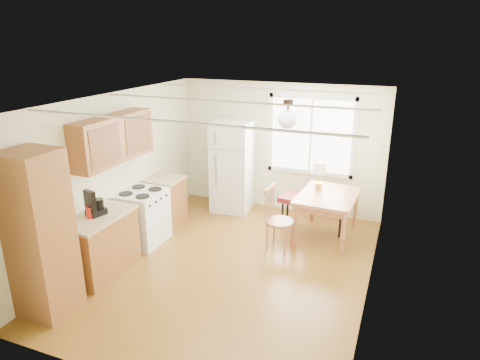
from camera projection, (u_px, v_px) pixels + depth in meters
The scene contains 11 objects.
room_shell at pixel (230, 188), 6.10m from camera, with size 4.60×5.60×2.62m.
kitchen_run at pixel (106, 214), 6.27m from camera, with size 0.65×3.40×2.20m.
window_unit at pixel (311, 135), 7.97m from camera, with size 1.64×0.05×1.51m.
pendant_light at pixel (288, 118), 5.89m from camera, with size 0.26×0.26×0.40m.
refrigerator at pixel (233, 166), 8.37m from camera, with size 0.78×0.79×1.78m.
bench at pixel (313, 203), 7.58m from camera, with size 1.28×0.64×0.56m.
dining_table at pixel (328, 200), 7.24m from camera, with size 0.99×1.29×0.78m.
chair at pixel (274, 214), 6.90m from camera, with size 0.46×0.45×1.03m.
table_lamp at pixel (320, 170), 7.36m from camera, with size 0.28×0.28×0.48m.
coffee_maker at pixel (95, 206), 6.02m from camera, with size 0.26×0.30×0.40m.
kettle at pixel (91, 211), 5.97m from camera, with size 0.11×0.11×0.22m.
Camera 1 is at (2.24, -5.28, 3.33)m, focal length 32.00 mm.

